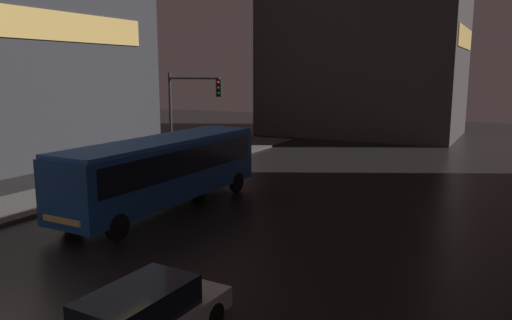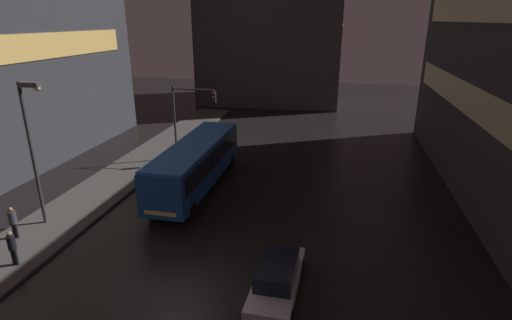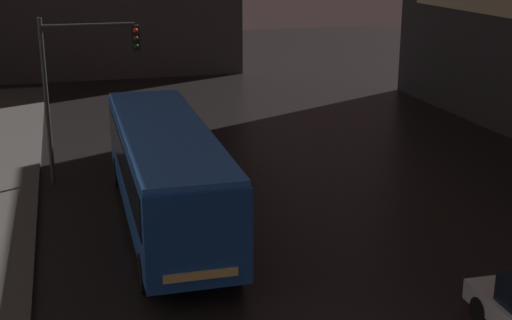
% 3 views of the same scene
% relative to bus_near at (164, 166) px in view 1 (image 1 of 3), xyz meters
% --- Properties ---
extents(sidewalk_left, '(4.00, 48.00, 0.15)m').
position_rel_bus_near_xyz_m(sidewalk_left, '(-5.97, -0.83, -1.88)').
color(sidewalk_left, '#3D3A38').
rests_on(sidewalk_left, ground).
extents(building_far_backdrop, '(18.07, 12.00, 25.28)m').
position_rel_bus_near_xyz_m(building_far_backdrop, '(-0.17, 31.28, 10.69)').
color(building_far_backdrop, '#383333').
rests_on(building_far_backdrop, ground).
extents(bus_near, '(2.68, 11.38, 3.16)m').
position_rel_bus_near_xyz_m(bus_near, '(0.00, 0.00, 0.00)').
color(bus_near, '#194793').
rests_on(bus_near, ground).
extents(traffic_light_main, '(3.46, 0.35, 6.01)m').
position_rel_bus_near_xyz_m(traffic_light_main, '(-2.25, 5.00, 2.14)').
color(traffic_light_main, '#2D2D2D').
rests_on(traffic_light_main, ground).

